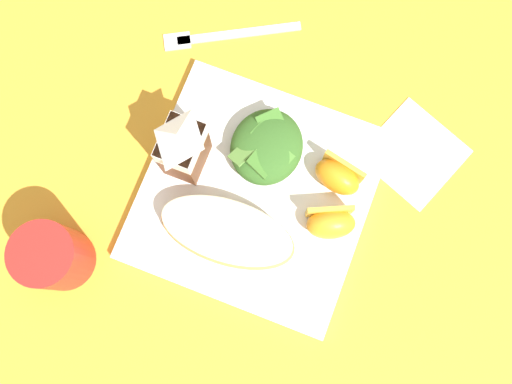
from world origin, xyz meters
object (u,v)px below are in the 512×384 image
at_px(cheesy_pizza_bread, 227,232).
at_px(metal_fork, 221,35).
at_px(green_salad_pile, 266,147).
at_px(white_plate, 256,195).
at_px(milk_carton, 183,147).
at_px(orange_wedge_middle, 338,176).
at_px(drinking_red_cup, 53,257).
at_px(paper_napkin, 414,153).
at_px(orange_wedge_front, 331,223).

relative_size(cheesy_pizza_bread, metal_fork, 1.01).
height_order(cheesy_pizza_bread, green_salad_pile, green_salad_pile).
height_order(white_plate, metal_fork, white_plate).
bearing_deg(milk_carton, white_plate, -95.99).
bearing_deg(metal_fork, white_plate, -146.74).
bearing_deg(metal_fork, milk_carton, -171.11).
xyz_separation_m(orange_wedge_middle, drinking_red_cup, (-0.22, 0.28, 0.01)).
xyz_separation_m(cheesy_pizza_bread, metal_fork, (0.25, 0.11, -0.03)).
bearing_deg(orange_wedge_middle, drinking_red_cup, 127.46).
bearing_deg(cheesy_pizza_bread, metal_fork, 23.83).
xyz_separation_m(green_salad_pile, metal_fork, (0.13, 0.12, -0.03)).
height_order(cheesy_pizza_bread, paper_napkin, cheesy_pizza_bread).
bearing_deg(milk_carton, metal_fork, 8.89).
xyz_separation_m(orange_wedge_front, paper_napkin, (0.13, -0.07, -0.03)).
distance_m(orange_wedge_middle, metal_fork, 0.26).
bearing_deg(milk_carton, paper_napkin, -66.53).
height_order(white_plate, milk_carton, milk_carton).
height_order(cheesy_pizza_bread, metal_fork, cheesy_pizza_bread).
distance_m(paper_napkin, drinking_red_cup, 0.47).
bearing_deg(white_plate, orange_wedge_front, -92.72).
xyz_separation_m(cheesy_pizza_bread, green_salad_pile, (0.12, -0.01, 0.00)).
relative_size(cheesy_pizza_bread, green_salad_pile, 1.75).
bearing_deg(drinking_red_cup, orange_wedge_middle, -52.54).
bearing_deg(green_salad_pile, orange_wedge_middle, -91.77).
xyz_separation_m(white_plate, green_salad_pile, (0.06, 0.01, 0.03)).
xyz_separation_m(milk_carton, drinking_red_cup, (-0.17, 0.10, -0.03)).
relative_size(cheesy_pizza_bread, drinking_red_cup, 1.93).
relative_size(green_salad_pile, drinking_red_cup, 1.11).
bearing_deg(orange_wedge_middle, metal_fork, 57.22).
relative_size(green_salad_pile, orange_wedge_front, 1.44).
bearing_deg(cheesy_pizza_bread, orange_wedge_middle, -41.95).
relative_size(milk_carton, metal_fork, 0.63).
distance_m(green_salad_pile, metal_fork, 0.18).
xyz_separation_m(paper_napkin, metal_fork, (0.06, 0.30, 0.00)).
bearing_deg(cheesy_pizza_bread, milk_carton, 49.54).
distance_m(cheesy_pizza_bread, orange_wedge_front, 0.13).
height_order(cheesy_pizza_bread, drinking_red_cup, drinking_red_cup).
distance_m(milk_carton, orange_wedge_middle, 0.19).
xyz_separation_m(green_salad_pile, orange_wedge_front, (-0.06, -0.11, -0.00)).
relative_size(orange_wedge_front, drinking_red_cup, 0.77).
relative_size(white_plate, drinking_red_cup, 3.09).
xyz_separation_m(white_plate, paper_napkin, (0.13, -0.17, -0.01)).
relative_size(green_salad_pile, milk_carton, 0.91).
xyz_separation_m(cheesy_pizza_bread, orange_wedge_middle, (0.11, -0.10, 0.00)).
distance_m(cheesy_pizza_bread, paper_napkin, 0.27).
xyz_separation_m(green_salad_pile, drinking_red_cup, (-0.22, 0.19, 0.01)).
bearing_deg(paper_napkin, orange_wedge_middle, 130.96).
height_order(green_salad_pile, orange_wedge_middle, green_salad_pile).
bearing_deg(white_plate, paper_napkin, -53.67).
distance_m(orange_wedge_front, orange_wedge_middle, 0.06).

